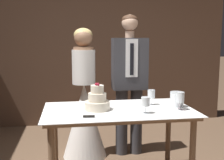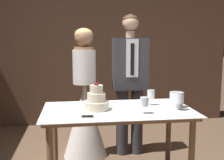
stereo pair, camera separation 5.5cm
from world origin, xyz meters
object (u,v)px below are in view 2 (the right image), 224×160
at_px(cake_table, 118,119).
at_px(bride, 85,110).
at_px(hurricane_candle, 176,100).
at_px(cake_knife, 96,116).
at_px(groom, 130,78).
at_px(wine_glass_near, 179,98).
at_px(wine_glass_middle, 151,95).
at_px(tiered_cake, 96,101).
at_px(wine_glass_far, 144,102).

distance_m(cake_table, bride, 0.87).
bearing_deg(hurricane_candle, cake_knife, -162.47).
xyz_separation_m(hurricane_candle, groom, (-0.30, 0.82, 0.11)).
bearing_deg(groom, hurricane_candle, -70.08).
height_order(hurricane_candle, groom, groom).
relative_size(wine_glass_near, wine_glass_middle, 1.11).
height_order(cake_table, hurricane_candle, hurricane_candle).
height_order(tiered_cake, bride, bride).
bearing_deg(cake_knife, bride, 99.18).
height_order(cake_table, groom, groom).
bearing_deg(cake_table, tiered_cake, 179.01).
distance_m(wine_glass_near, bride, 1.30).
bearing_deg(hurricane_candle, groom, 109.92).
relative_size(cake_table, tiered_cake, 5.52).
bearing_deg(wine_glass_far, wine_glass_near, 11.27).
distance_m(wine_glass_far, groom, 1.01).
xyz_separation_m(cake_table, cake_knife, (-0.23, -0.26, 0.10)).
bearing_deg(wine_glass_far, cake_knife, -171.56).
relative_size(cake_knife, wine_glass_near, 2.34).
xyz_separation_m(wine_glass_near, wine_glass_middle, (-0.21, 0.24, -0.00)).
height_order(cake_table, wine_glass_far, wine_glass_far).
height_order(wine_glass_middle, hurricane_candle, wine_glass_middle).
relative_size(cake_knife, wine_glass_far, 2.69).
height_order(wine_glass_near, hurricane_candle, wine_glass_near).
xyz_separation_m(wine_glass_near, hurricane_candle, (0.02, 0.12, -0.04)).
distance_m(wine_glass_near, wine_glass_middle, 0.32).
bearing_deg(cake_table, hurricane_candle, 0.05).
distance_m(cake_knife, bride, 1.10).
bearing_deg(cake_table, wine_glass_far, -42.22).
relative_size(hurricane_candle, bride, 0.09).
bearing_deg(groom, wine_glass_near, -73.35).
bearing_deg(tiered_cake, cake_knife, -96.00).
relative_size(hurricane_candle, groom, 0.09).
xyz_separation_m(wine_glass_middle, groom, (-0.07, 0.70, 0.07)).
xyz_separation_m(cake_knife, bride, (-0.05, 1.07, -0.21)).
xyz_separation_m(tiered_cake, cake_knife, (-0.03, -0.26, -0.08)).
distance_m(cake_table, hurricane_candle, 0.60).
bearing_deg(cake_table, cake_knife, -132.13).
relative_size(cake_table, hurricane_candle, 9.44).
bearing_deg(wine_glass_near, cake_knife, -170.29).
bearing_deg(tiered_cake, wine_glass_middle, 11.75).
bearing_deg(wine_glass_near, wine_glass_far, -168.73).
xyz_separation_m(tiered_cake, hurricane_candle, (0.78, -0.00, -0.02)).
relative_size(tiered_cake, bride, 0.16).
bearing_deg(wine_glass_far, tiered_cake, 154.90).
height_order(wine_glass_far, hurricane_candle, hurricane_candle).
distance_m(cake_knife, wine_glass_middle, 0.70).
distance_m(cake_table, wine_glass_near, 0.61).
distance_m(wine_glass_middle, groom, 0.71).
height_order(cake_knife, wine_glass_middle, wine_glass_middle).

